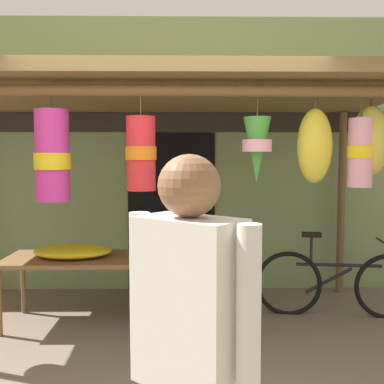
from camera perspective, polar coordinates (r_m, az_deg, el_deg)
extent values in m
plane|color=#756656|center=(3.99, -2.71, -20.76)|extent=(30.00, 30.00, 0.00)
cube|color=#7A9360|center=(5.95, -2.07, 4.55)|extent=(10.72, 0.25, 3.43)
cube|color=#2D2823|center=(5.82, -2.11, 8.62)|extent=(9.65, 0.04, 0.24)
cube|color=black|center=(5.85, -2.56, -2.47)|extent=(1.10, 0.03, 2.00)
cylinder|color=brown|center=(5.99, 18.04, -1.37)|extent=(0.09, 0.09, 2.24)
cylinder|color=brown|center=(3.88, -5.00, 12.42)|extent=(4.63, 0.10, 0.10)
cylinder|color=brown|center=(5.69, -3.69, 11.36)|extent=(4.63, 0.10, 0.10)
cube|color=olive|center=(4.79, -4.22, 12.32)|extent=(4.93, 2.31, 0.22)
cylinder|color=brown|center=(4.08, -17.09, 10.45)|extent=(0.01, 0.01, 0.10)
cylinder|color=#D13399|center=(4.06, -16.95, 4.35)|extent=(0.28, 0.28, 0.77)
cylinder|color=yellow|center=(4.06, -16.93, 3.67)|extent=(0.31, 0.31, 0.14)
cylinder|color=brown|center=(3.86, -6.40, 10.50)|extent=(0.01, 0.01, 0.16)
cylinder|color=red|center=(3.84, -6.35, 4.75)|extent=(0.24, 0.24, 0.61)
cylinder|color=orange|center=(3.84, -6.35, 4.80)|extent=(0.26, 0.26, 0.11)
cylinder|color=brown|center=(3.95, 8.11, 10.35)|extent=(0.01, 0.01, 0.16)
cone|color=green|center=(3.93, 8.06, 5.10)|extent=(0.23, 0.23, 0.56)
cylinder|color=pink|center=(3.93, 8.06, 5.72)|extent=(0.25, 0.25, 0.10)
cylinder|color=brown|center=(4.18, 20.29, 9.74)|extent=(0.01, 0.01, 0.17)
cylinder|color=pink|center=(4.16, 20.15, 4.59)|extent=(0.20, 0.20, 0.58)
cylinder|color=yellow|center=(4.16, 20.16, 4.72)|extent=(0.22, 0.22, 0.10)
cylinder|color=#4C3D23|center=(4.28, 21.38, 10.31)|extent=(0.02, 0.02, 0.06)
ellipsoid|color=gold|center=(4.25, 21.25, 5.89)|extent=(0.33, 0.28, 0.60)
cylinder|color=#4C3D23|center=(4.09, 15.08, 10.58)|extent=(0.02, 0.02, 0.08)
ellipsoid|color=yellow|center=(4.07, 14.98, 5.55)|extent=(0.30, 0.25, 0.64)
cube|color=brown|center=(4.84, -13.99, -8.05)|extent=(1.45, 0.75, 0.04)
cylinder|color=brown|center=(4.51, -6.27, -13.38)|extent=(0.05, 0.05, 0.65)
cylinder|color=brown|center=(5.40, -20.23, -10.62)|extent=(0.05, 0.05, 0.65)
cylinder|color=brown|center=(5.13, -5.58, -11.18)|extent=(0.05, 0.05, 0.65)
ellipsoid|color=yellow|center=(4.82, -14.58, -7.11)|extent=(0.78, 0.55, 0.12)
ellipsoid|color=red|center=(4.74, -13.36, -7.22)|extent=(0.35, 0.27, 0.09)
cube|color=beige|center=(3.92, -1.33, -14.32)|extent=(0.45, 0.45, 0.04)
cube|color=beige|center=(3.88, 1.35, -11.40)|extent=(0.09, 0.40, 0.40)
cylinder|color=#333338|center=(4.14, -4.23, -16.50)|extent=(0.03, 0.03, 0.44)
cylinder|color=#333338|center=(3.81, -3.80, -18.42)|extent=(0.03, 0.03, 0.44)
cylinder|color=#333338|center=(4.18, 0.90, -16.29)|extent=(0.03, 0.03, 0.44)
cylinder|color=#333338|center=(3.85, 1.82, -18.14)|extent=(0.03, 0.03, 0.44)
cylinder|color=olive|center=(4.99, -0.48, -13.95)|extent=(0.45, 0.45, 0.25)
torus|color=black|center=(5.15, 11.88, -11.09)|extent=(0.71, 0.14, 0.71)
cylinder|color=black|center=(5.17, 17.73, -8.64)|extent=(0.88, 0.15, 0.04)
cylinder|color=black|center=(5.20, 16.59, -10.49)|extent=(0.49, 0.10, 0.31)
cylinder|color=black|center=(5.09, 14.59, -6.93)|extent=(0.03, 0.03, 0.30)
cube|color=black|center=(5.06, 14.62, -5.16)|extent=(0.21, 0.11, 0.05)
cylinder|color=#262628|center=(5.23, 22.58, -5.73)|extent=(0.08, 0.44, 0.02)
cube|color=silver|center=(1.74, -0.34, -13.52)|extent=(0.45, 0.42, 0.63)
cylinder|color=silver|center=(1.60, 7.06, -14.08)|extent=(0.08, 0.08, 0.57)
cylinder|color=silver|center=(1.90, -6.47, -11.07)|extent=(0.08, 0.08, 0.57)
sphere|color=#896042|center=(1.66, -0.34, 0.76)|extent=(0.23, 0.23, 0.23)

